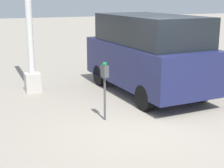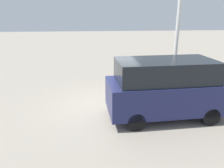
# 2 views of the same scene
# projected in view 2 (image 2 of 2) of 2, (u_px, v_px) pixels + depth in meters

# --- Properties ---
(ground_plane) EXTENTS (80.00, 80.00, 0.00)m
(ground_plane) POSITION_uv_depth(u_px,v_px,m) (105.00, 105.00, 9.58)
(ground_plane) COLOR gray
(parking_meter_near) EXTENTS (0.21, 0.13, 1.35)m
(parking_meter_near) POSITION_uv_depth(u_px,v_px,m) (117.00, 79.00, 9.96)
(parking_meter_near) COLOR #4C4C4C
(parking_meter_near) RESTS_ON ground
(lamp_post) EXTENTS (0.44, 0.44, 6.79)m
(lamp_post) POSITION_uv_depth(u_px,v_px,m) (177.00, 41.00, 10.76)
(lamp_post) COLOR beige
(lamp_post) RESTS_ON ground
(parked_van) EXTENTS (4.50, 2.15, 2.25)m
(parked_van) POSITION_uv_depth(u_px,v_px,m) (166.00, 87.00, 8.18)
(parked_van) COLOR navy
(parked_van) RESTS_ON ground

